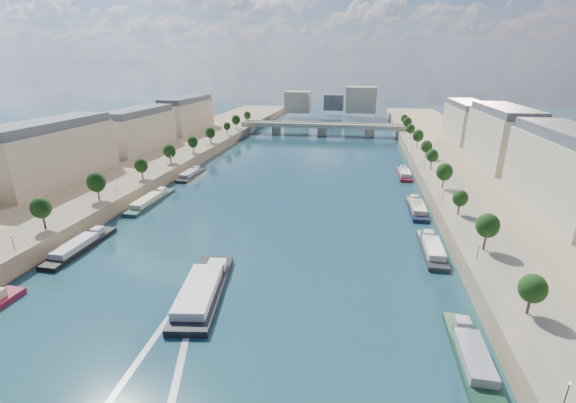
% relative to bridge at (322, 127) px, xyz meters
% --- Properties ---
extents(ground, '(700.00, 700.00, 0.00)m').
position_rel_bridge_xyz_m(ground, '(0.00, -126.02, -5.08)').
color(ground, '#0B2333').
rests_on(ground, ground).
extents(quay_left, '(44.00, 520.00, 5.00)m').
position_rel_bridge_xyz_m(quay_left, '(-72.00, -126.02, -2.58)').
color(quay_left, '#9E8460').
rests_on(quay_left, ground).
extents(quay_right, '(44.00, 520.00, 5.00)m').
position_rel_bridge_xyz_m(quay_right, '(72.00, -126.02, -2.58)').
color(quay_right, '#9E8460').
rests_on(quay_right, ground).
extents(pave_left, '(14.00, 520.00, 0.10)m').
position_rel_bridge_xyz_m(pave_left, '(-57.00, -126.02, -0.03)').
color(pave_left, gray).
rests_on(pave_left, quay_left).
extents(pave_right, '(14.00, 520.00, 0.10)m').
position_rel_bridge_xyz_m(pave_right, '(57.00, -126.02, -0.03)').
color(pave_right, gray).
rests_on(pave_right, quay_right).
extents(trees_left, '(4.80, 268.80, 8.26)m').
position_rel_bridge_xyz_m(trees_left, '(-55.00, -124.02, 5.39)').
color(trees_left, '#382B1E').
rests_on(trees_left, ground).
extents(trees_right, '(4.80, 268.80, 8.26)m').
position_rel_bridge_xyz_m(trees_right, '(55.00, -116.02, 5.39)').
color(trees_right, '#382B1E').
rests_on(trees_right, ground).
extents(lamps_left, '(0.36, 200.36, 4.28)m').
position_rel_bridge_xyz_m(lamps_left, '(-52.50, -136.02, 2.70)').
color(lamps_left, black).
rests_on(lamps_left, ground).
extents(lamps_right, '(0.36, 200.36, 4.28)m').
position_rel_bridge_xyz_m(lamps_right, '(52.50, -121.02, 2.70)').
color(lamps_right, black).
rests_on(lamps_right, ground).
extents(buildings_left, '(16.00, 226.00, 23.20)m').
position_rel_bridge_xyz_m(buildings_left, '(-85.00, -114.02, 11.37)').
color(buildings_left, '#BAB08F').
rests_on(buildings_left, ground).
extents(buildings_right, '(16.00, 226.00, 23.20)m').
position_rel_bridge_xyz_m(buildings_right, '(85.00, -114.02, 11.37)').
color(buildings_right, '#BAB08F').
rests_on(buildings_right, ground).
extents(skyline, '(79.00, 42.00, 22.00)m').
position_rel_bridge_xyz_m(skyline, '(3.19, 93.50, 9.57)').
color(skyline, '#BAB08F').
rests_on(skyline, ground).
extents(bridge, '(112.00, 12.00, 8.15)m').
position_rel_bridge_xyz_m(bridge, '(0.00, 0.00, 0.00)').
color(bridge, '#C1B79E').
rests_on(bridge, ground).
extents(tour_barge, '(12.37, 29.15, 3.83)m').
position_rel_bridge_xyz_m(tour_barge, '(-5.50, -198.09, -4.01)').
color(tour_barge, black).
rests_on(tour_barge, ground).
extents(wake, '(11.60, 26.03, 0.04)m').
position_rel_bridge_xyz_m(wake, '(-5.50, -214.67, -5.06)').
color(wake, silver).
rests_on(wake, ground).
extents(moored_barges_left, '(5.00, 153.77, 3.60)m').
position_rel_bridge_xyz_m(moored_barges_left, '(-45.50, -181.51, -4.24)').
color(moored_barges_left, '#161B31').
rests_on(moored_barges_left, ground).
extents(moored_barges_right, '(5.00, 161.30, 3.60)m').
position_rel_bridge_xyz_m(moored_barges_right, '(45.50, -169.89, -4.24)').
color(moored_barges_right, black).
rests_on(moored_barges_right, ground).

